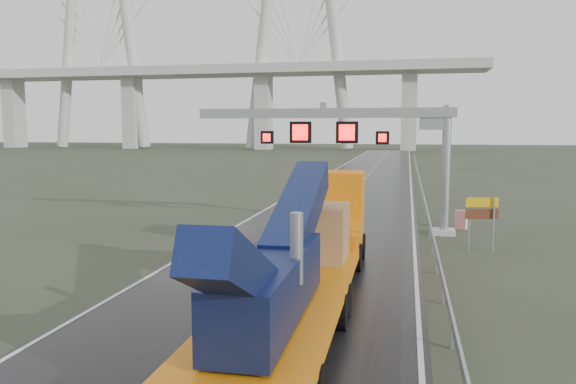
% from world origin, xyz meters
% --- Properties ---
extents(ground, '(400.00, 400.00, 0.00)m').
position_xyz_m(ground, '(0.00, 0.00, 0.00)').
color(ground, '#313726').
rests_on(ground, ground).
extents(road, '(11.00, 200.00, 0.02)m').
position_xyz_m(road, '(0.00, 40.00, 0.01)').
color(road, black).
rests_on(road, ground).
extents(guardrail, '(0.20, 140.00, 1.40)m').
position_xyz_m(guardrail, '(6.10, 30.00, 0.70)').
color(guardrail, gray).
rests_on(guardrail, ground).
extents(sign_gantry, '(14.90, 1.20, 7.42)m').
position_xyz_m(sign_gantry, '(2.10, 17.99, 5.61)').
color(sign_gantry, '#ADADA9').
rests_on(sign_gantry, ground).
extents(heavy_haul_truck, '(3.20, 20.48, 4.80)m').
position_xyz_m(heavy_haul_truck, '(1.58, 3.93, 1.86)').
color(heavy_haul_truck, orange).
rests_on(heavy_haul_truck, ground).
extents(exit_sign_pair, '(1.54, 0.40, 2.68)m').
position_xyz_m(exit_sign_pair, '(8.36, 13.81, 1.87)').
color(exit_sign_pair, gray).
rests_on(exit_sign_pair, ground).
extents(striped_barrier, '(0.74, 0.58, 1.11)m').
position_xyz_m(striped_barrier, '(8.00, 19.96, 0.56)').
color(striped_barrier, red).
rests_on(striped_barrier, ground).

